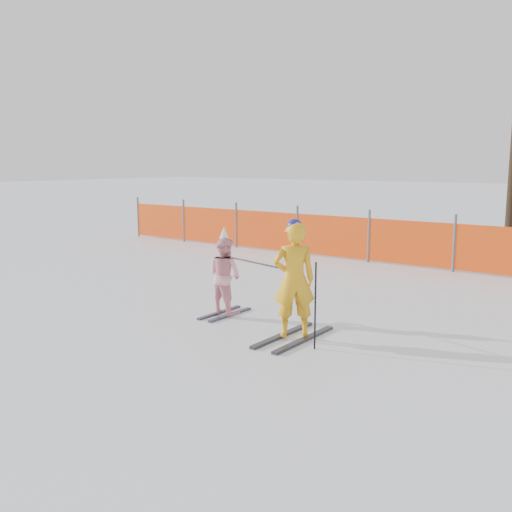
# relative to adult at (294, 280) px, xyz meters

# --- Properties ---
(ground) EXTENTS (120.00, 120.00, 0.00)m
(ground) POSITION_rel_adult_xyz_m (-0.87, -0.18, -0.81)
(ground) COLOR white
(ground) RESTS_ON ground
(adult) EXTENTS (0.66, 1.40, 1.62)m
(adult) POSITION_rel_adult_xyz_m (0.00, 0.00, 0.00)
(adult) COLOR black
(adult) RESTS_ON ground
(child) EXTENTS (0.61, 0.98, 1.38)m
(child) POSITION_rel_adult_xyz_m (-1.53, 0.39, -0.17)
(child) COLOR black
(child) RESTS_ON ground
(ski_poles) EXTENTS (1.87, 0.58, 1.12)m
(ski_poles) POSITION_rel_adult_xyz_m (-0.21, 0.01, -0.05)
(ski_poles) COLOR black
(ski_poles) RESTS_ON ground
(safety_fence) EXTENTS (14.77, 0.06, 1.25)m
(safety_fence) POSITION_rel_adult_xyz_m (-2.47, 6.04, -0.25)
(safety_fence) COLOR #595960
(safety_fence) RESTS_ON ground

